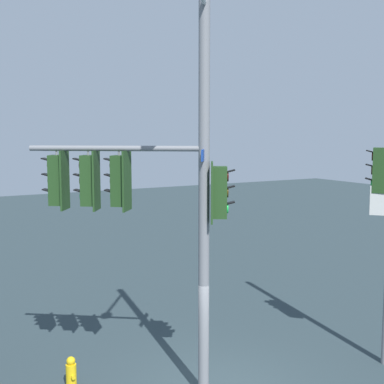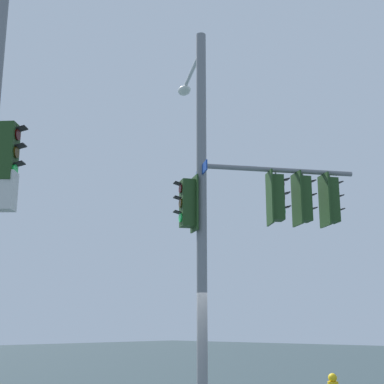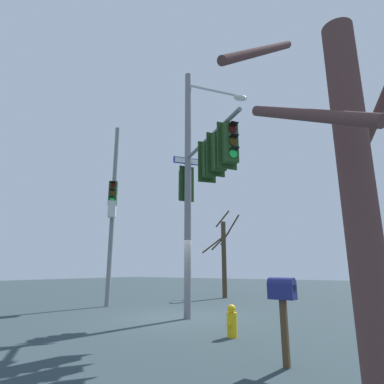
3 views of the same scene
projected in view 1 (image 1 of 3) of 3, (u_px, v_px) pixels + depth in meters
The scene contains 2 objects.
main_signal_pole_assembly at pixel (158, 178), 11.20m from camera, with size 4.47×3.74×8.87m.
fire_hydrant at pixel (71, 373), 12.01m from camera, with size 0.38×0.24×0.73m.
Camera 1 is at (-9.52, 6.11, 5.82)m, focal length 49.32 mm.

